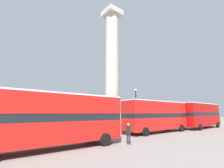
{
  "coord_description": "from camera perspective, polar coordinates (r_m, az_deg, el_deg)",
  "views": [
    {
      "loc": [
        -14.35,
        -18.82,
        2.67
      ],
      "look_at": [
        0.0,
        0.0,
        7.26
      ],
      "focal_mm": 24.0,
      "sensor_mm": 36.0,
      "label": 1
    }
  ],
  "objects": [
    {
      "name": "ground_plane",
      "position": [
        23.81,
        0.0,
        -17.4
      ],
      "size": [
        200.0,
        200.0,
        0.0
      ],
      "primitive_type": "plane",
      "color": "gray"
    },
    {
      "name": "monument_column",
      "position": [
        24.08,
        0.0,
        -0.34
      ],
      "size": [
        6.01,
        6.01,
        21.55
      ],
      "color": "#BCB29E",
      "rests_on": "ground_plane"
    },
    {
      "name": "bus_a",
      "position": [
        12.48,
        -21.04,
        -11.89
      ],
      "size": [
        11.1,
        2.78,
        4.17
      ],
      "rotation": [
        0.0,
        0.0,
        -0.01
      ],
      "color": "red",
      "rests_on": "ground_plane"
    },
    {
      "name": "bus_b",
      "position": [
        31.73,
        30.62,
        -9.94
      ],
      "size": [
        10.9,
        2.93,
        4.36
      ],
      "rotation": [
        0.0,
        0.0,
        0.01
      ],
      "color": "#A80F0C",
      "rests_on": "ground_plane"
    },
    {
      "name": "bus_c",
      "position": [
        22.47,
        16.72,
        -11.25
      ],
      "size": [
        11.07,
        3.08,
        4.31
      ],
      "rotation": [
        0.0,
        0.0,
        -0.03
      ],
      "color": "red",
      "rests_on": "ground_plane"
    },
    {
      "name": "equestrian_statue",
      "position": [
        35.05,
        8.81,
        -12.56
      ],
      "size": [
        3.16,
        2.44,
        5.69
      ],
      "rotation": [
        0.0,
        0.0,
        -0.13
      ],
      "color": "#BCB29E",
      "rests_on": "ground_plane"
    },
    {
      "name": "street_lamp",
      "position": [
        24.86,
        9.19,
        -9.32
      ],
      "size": [
        0.36,
        0.36,
        6.59
      ],
      "color": "black",
      "rests_on": "ground_plane"
    },
    {
      "name": "pedestrian_near_lamp",
      "position": [
        13.84,
        6.29,
        -17.78
      ],
      "size": [
        0.23,
        0.47,
        1.78
      ],
      "rotation": [
        0.0,
        0.0,
        4.7
      ],
      "color": "#28282D",
      "rests_on": "ground_plane"
    }
  ]
}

